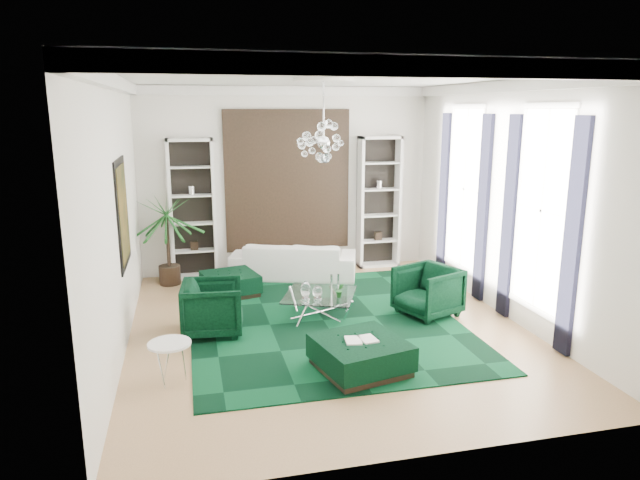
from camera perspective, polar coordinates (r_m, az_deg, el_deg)
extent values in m
cube|color=tan|center=(9.04, 0.78, -8.86)|extent=(6.00, 7.00, 0.02)
cube|color=white|center=(8.40, 0.87, 16.11)|extent=(6.00, 7.00, 0.02)
cube|color=silver|center=(11.91, -3.30, 5.96)|extent=(6.00, 0.02, 3.80)
cube|color=silver|center=(5.26, 10.17, -3.25)|extent=(6.00, 0.02, 3.80)
cube|color=silver|center=(8.32, -19.73, 2.17)|extent=(0.02, 7.00, 3.80)
cube|color=silver|center=(9.69, 18.40, 3.70)|extent=(0.02, 7.00, 3.80)
cylinder|color=white|center=(8.69, 0.37, 15.74)|extent=(0.90, 0.90, 0.05)
cube|color=black|center=(11.86, -3.26, 5.93)|extent=(2.50, 0.06, 2.80)
cube|color=black|center=(8.91, -19.05, 2.57)|extent=(0.04, 1.30, 1.60)
cube|color=white|center=(8.93, 21.28, 2.74)|extent=(0.03, 1.10, 2.90)
cube|color=black|center=(8.34, 23.94, 0.08)|extent=(0.07, 0.30, 3.25)
cube|color=black|center=(9.60, 18.39, 2.10)|extent=(0.07, 0.30, 3.25)
cube|color=white|center=(10.97, 14.24, 4.98)|extent=(0.03, 1.10, 2.90)
cube|color=black|center=(10.31, 15.97, 2.98)|extent=(0.07, 0.30, 3.25)
cube|color=black|center=(11.68, 12.27, 4.31)|extent=(0.07, 0.30, 3.25)
cube|color=black|center=(9.30, 0.33, -8.07)|extent=(4.20, 5.00, 0.02)
imported|color=white|center=(11.57, -2.64, -2.00)|extent=(2.67, 1.69, 0.73)
imported|color=black|center=(8.84, -10.67, -6.67)|extent=(0.98, 0.96, 0.82)
imported|color=black|center=(9.62, 10.70, -5.05)|extent=(1.16, 1.15, 0.82)
cube|color=black|center=(10.64, -8.95, -4.40)|extent=(1.11, 1.11, 0.41)
cube|color=black|center=(7.59, 4.06, -11.47)|extent=(1.28, 1.28, 0.43)
cube|color=white|center=(7.50, 4.09, -9.88)|extent=(0.42, 0.28, 0.03)
cylinder|color=white|center=(7.51, -14.71, -11.80)|extent=(0.66, 0.66, 0.51)
imported|color=#19591E|center=(9.22, 1.99, -5.06)|extent=(0.14, 0.12, 0.23)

